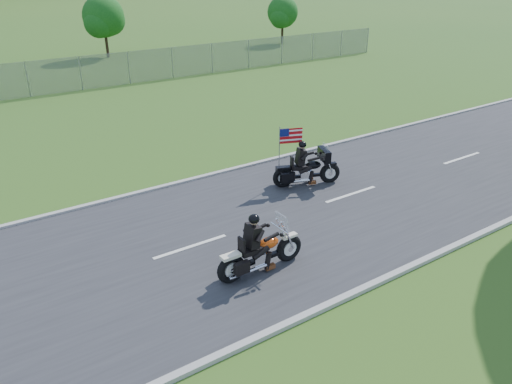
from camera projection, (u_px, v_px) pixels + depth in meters
ground at (251, 228)px, 14.68m from camera, size 420.00×420.00×0.00m
road at (251, 227)px, 14.67m from camera, size 120.00×8.00×0.04m
curb_north at (189, 181)px, 17.70m from camera, size 120.00×0.18×0.12m
curb_south at (347, 296)px, 11.61m from camera, size 120.00×0.18×0.12m
tree_fence_near at (104, 19)px, 39.04m from camera, size 3.52×3.28×4.75m
tree_fence_far at (283, 14)px, 45.78m from camera, size 3.08×2.87×4.20m
motorcycle_lead at (260, 254)px, 12.40m from camera, size 2.51×0.58×1.69m
motorcycle_follow at (307, 170)px, 17.22m from camera, size 2.35×1.22×2.04m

